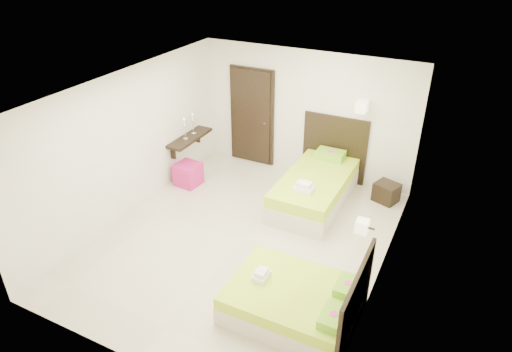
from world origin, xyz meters
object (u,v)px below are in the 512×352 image
at_px(nightstand, 386,192).
at_px(ottoman, 188,174).
at_px(bed_single, 316,186).
at_px(bed_double, 298,301).

height_order(nightstand, ottoman, ottoman).
bearing_deg(bed_single, ottoman, -167.69).
distance_m(bed_double, ottoman, 4.09).
height_order(bed_single, ottoman, bed_single).
bearing_deg(nightstand, ottoman, -143.42).
bearing_deg(bed_double, bed_single, 105.43).
bearing_deg(ottoman, nightstand, 17.06).
height_order(bed_double, nightstand, bed_double).
xyz_separation_m(nightstand, ottoman, (-3.75, -1.15, 0.04)).
xyz_separation_m(bed_single, nightstand, (1.20, 0.60, -0.14)).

